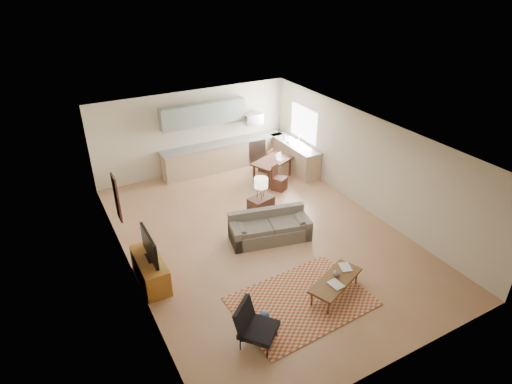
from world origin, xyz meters
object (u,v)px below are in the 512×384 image
coffee_table (335,287)px  tv_credenza (150,270)px  console_table (261,210)px  sofa (270,227)px  armchair (259,327)px  dining_table (272,170)px

coffee_table → tv_credenza: 3.97m
tv_credenza → console_table: (3.29, 0.98, 0.06)m
sofa → armchair: 3.36m
tv_credenza → console_table: size_ratio=1.82×
tv_credenza → coffee_table: bearing=-34.5°
armchair → console_table: (2.05, 3.61, -0.04)m
sofa → coffee_table: bearing=-73.3°
coffee_table → dining_table: size_ratio=1.03×
dining_table → tv_credenza: bearing=-170.7°
tv_credenza → dining_table: dining_table is taller
coffee_table → dining_table: (1.57, 5.26, 0.13)m
sofa → dining_table: (1.74, 2.84, -0.02)m
coffee_table → dining_table: 5.50m
sofa → dining_table: size_ratio=1.56×
console_table → dining_table: console_table is taller
console_table → dining_table: bearing=37.5°
coffee_table → console_table: size_ratio=1.83×
sofa → dining_table: bearing=71.2°
coffee_table → armchair: size_ratio=1.64×
coffee_table → armchair: 2.08m
coffee_table → console_table: bearing=67.0°
armchair → tv_credenza: armchair is taller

